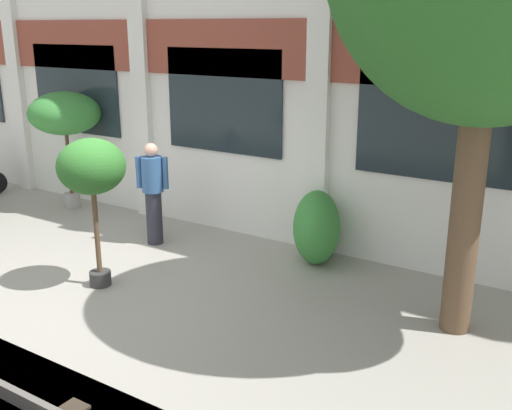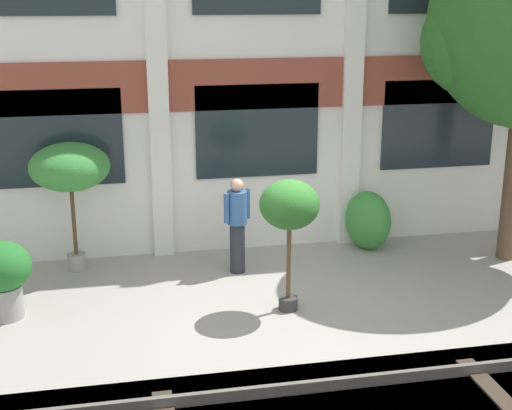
# 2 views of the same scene
# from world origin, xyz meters

# --- Properties ---
(ground_plane) EXTENTS (80.00, 80.00, 0.00)m
(ground_plane) POSITION_xyz_m (0.00, 0.00, 0.00)
(ground_plane) COLOR #9E998E
(apartment_facade) EXTENTS (18.10, 0.64, 7.15)m
(apartment_facade) POSITION_xyz_m (0.00, 2.97, 3.57)
(apartment_facade) COLOR silver
(apartment_facade) RESTS_ON ground
(potted_plant_tall_urn) EXTENTS (0.89, 0.89, 2.05)m
(potted_plant_tall_urn) POSITION_xyz_m (-0.09, -0.11, 1.63)
(potted_plant_tall_urn) COLOR #333333
(potted_plant_tall_urn) RESTS_ON ground
(potted_plant_fluted_column) EXTENTS (0.88, 0.88, 1.19)m
(potted_plant_fluted_column) POSITION_xyz_m (-4.30, 0.45, 0.70)
(potted_plant_fluted_column) COLOR gray
(potted_plant_fluted_column) RESTS_ON ground
(potted_plant_low_pan) EXTENTS (1.35, 1.35, 2.26)m
(potted_plant_low_pan) POSITION_xyz_m (-3.33, 2.20, 1.82)
(potted_plant_low_pan) COLOR gray
(potted_plant_low_pan) RESTS_ON ground
(resident_by_doorway) EXTENTS (0.49, 0.34, 1.67)m
(resident_by_doorway) POSITION_xyz_m (-0.59, 1.56, 0.90)
(resident_by_doorway) COLOR #282833
(resident_by_doorway) RESTS_ON ground
(topiary_hedge) EXTENTS (1.06, 1.18, 1.12)m
(topiary_hedge) POSITION_xyz_m (2.03, 2.23, 0.56)
(topiary_hedge) COLOR #388438
(topiary_hedge) RESTS_ON ground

